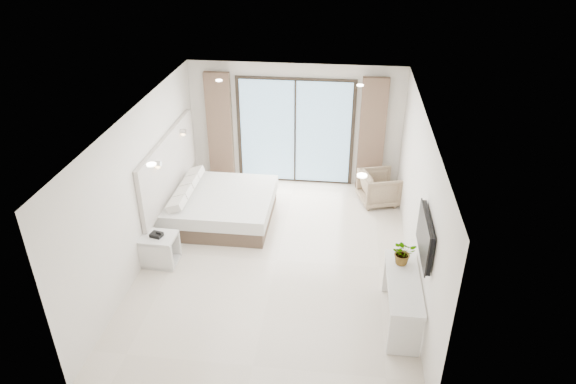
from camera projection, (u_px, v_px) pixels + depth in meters
The scene contains 8 objects.
ground at pixel (277, 260), 9.10m from camera, with size 6.20×6.20×0.00m, color beige.
room_shell at pixel (271, 159), 9.10m from camera, with size 4.62×6.22×2.72m.
bed at pixel (220, 206), 10.16m from camera, with size 2.02×1.93×0.70m.
nightstand at pixel (159, 249), 8.91m from camera, with size 0.62×0.52×0.55m.
phone at pixel (157, 235), 8.75m from camera, with size 0.20×0.15×0.07m, color black.
console_desk at pixel (403, 292), 7.49m from camera, with size 0.47×1.51×0.77m.
plant at pixel (403, 255), 7.68m from camera, with size 0.36×0.40×0.31m, color #33662D.
armchair at pixel (379, 187), 10.71m from camera, with size 0.74×0.69×0.76m, color #958661.
Camera 1 is at (1.06, -7.30, 5.46)m, focal length 32.00 mm.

